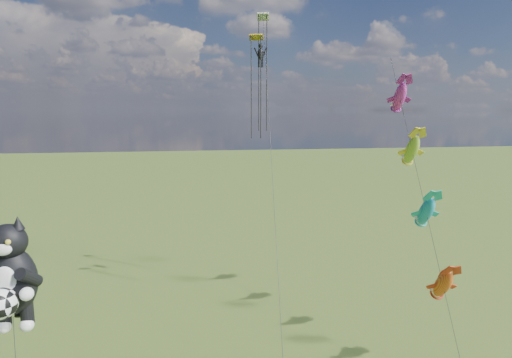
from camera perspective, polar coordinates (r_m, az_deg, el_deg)
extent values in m
ellipsoid|color=black|center=(23.48, -29.73, -11.69)|extent=(2.66, 2.38, 3.25)
ellipsoid|color=black|center=(22.81, -30.20, -7.22)|extent=(2.10, 1.99, 1.65)
cone|color=black|center=(22.42, -29.16, -5.12)|extent=(0.71, 0.71, 0.61)
ellipsoid|color=white|center=(22.26, -30.78, -8.06)|extent=(0.94, 0.65, 0.59)
ellipsoid|color=white|center=(22.71, -30.47, -11.62)|extent=(1.08, 0.65, 1.34)
sphere|color=gold|center=(22.00, -30.17, -7.29)|extent=(0.24, 0.24, 0.24)
sphere|color=white|center=(22.30, -28.27, -13.35)|extent=(0.61, 0.61, 0.61)
sphere|color=white|center=(24.35, -30.60, -16.59)|extent=(0.65, 0.65, 0.65)
sphere|color=white|center=(24.00, -28.24, -16.77)|extent=(0.65, 0.65, 0.65)
sphere|color=white|center=(22.47, -30.87, -14.10)|extent=(1.40, 1.40, 1.40)
cylinder|color=black|center=(30.26, 21.42, -2.57)|extent=(2.11, 15.70, 20.08)
ellipsoid|color=orange|center=(28.44, 23.65, -12.73)|extent=(1.15, 2.35, 2.54)
ellipsoid|color=#1973BF|center=(29.93, 21.73, -4.03)|extent=(1.15, 2.35, 2.54)
ellipsoid|color=green|center=(32.06, 20.06, 3.69)|extent=(1.15, 2.35, 2.54)
ellipsoid|color=#D833A4|center=(34.71, 18.61, 10.34)|extent=(1.15, 2.35, 2.54)
cylinder|color=black|center=(28.32, 2.16, 0.97)|extent=(1.73, 17.01, 23.65)
cube|color=#349718|center=(33.85, 0.03, 18.40)|extent=(1.11, 0.66, 0.48)
cylinder|color=black|center=(33.40, -0.60, 11.84)|extent=(0.08, 0.08, 7.75)
cylinder|color=black|center=(33.51, 0.66, 11.83)|extent=(0.08, 0.08, 7.75)
cube|color=blue|center=(37.30, 0.93, 20.82)|extent=(1.04, 0.74, 0.60)
cylinder|color=black|center=(36.58, 0.39, 13.54)|extent=(0.08, 0.08, 9.50)
cylinder|color=black|center=(36.70, 1.44, 13.52)|extent=(0.08, 0.08, 9.50)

